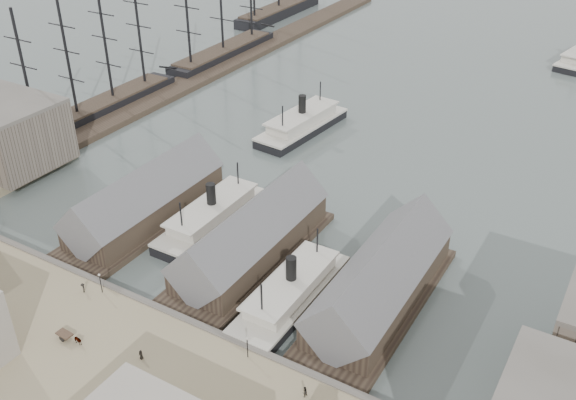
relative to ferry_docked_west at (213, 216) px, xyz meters
The scene contains 20 objects.
ground 25.57m from the ferry_docked_west, 59.29° to the right, with size 900.00×900.00×0.00m, color #495552.
quay 43.88m from the ferry_docked_west, 72.76° to the right, with size 180.00×30.00×2.00m, color gray.
seawall 30.07m from the ferry_docked_west, 64.36° to the right, with size 180.00×1.20×2.30m, color #59544C.
west_wharf 95.55m from the ferry_docked_west, 125.15° to the left, with size 10.00×220.00×1.60m, color #2D231C.
ferry_shed_west 14.10m from the ferry_docked_west, 158.92° to the right, with size 14.00×42.00×12.60m.
ferry_shed_center 14.10m from the ferry_docked_west, 21.08° to the right, with size 14.00×42.00×12.60m.
ferry_shed_east 39.38m from the ferry_docked_west, ahead, with size 14.00×42.00×12.60m.
warehouse_west_back 57.51m from the ferry_docked_west, behind, with size 26.00×20.00×14.00m, color #60564C.
lamp_post_near_w 29.05m from the ferry_docked_west, 93.96° to the right, with size 0.44×0.44×3.92m.
lamp_post_near_e 40.29m from the ferry_docked_west, 45.89° to the right, with size 0.44×0.44×3.92m.
ferry_docked_west is the anchor object (origin of this frame).
ferry_docked_east 28.92m from the ferry_docked_west, 25.97° to the right, with size 8.48×28.26×10.09m.
ferry_open_near 49.35m from the ferry_docked_west, 98.12° to the left, with size 12.13×31.54×11.00m.
sailing_ship_near 67.94m from the ferry_docked_west, 154.88° to the left, with size 8.39×57.81×34.50m.
sailing_ship_mid 106.16m from the ferry_docked_west, 124.55° to the left, with size 8.81×50.91×36.23m.
sailing_ship_far 162.47m from the ferry_docked_west, 116.75° to the left, with size 9.48×52.66×38.97m.
horse_cart_center 40.23m from the ferry_docked_west, 85.60° to the right, with size 4.86×1.65×1.53m.
pedestrian_2 30.86m from the ferry_docked_west, 98.81° to the right, with size 1.16×0.67×1.80m, color black.
pedestrian_4 40.07m from the ferry_docked_west, 68.82° to the right, with size 0.79×0.51×1.61m, color black.
pedestrian_6 50.03m from the ferry_docked_west, 38.56° to the right, with size 0.86×0.67×1.76m, color black.
Camera 1 is at (56.42, -64.70, 71.80)m, focal length 40.00 mm.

